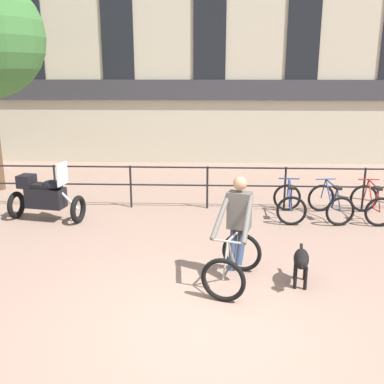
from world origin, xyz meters
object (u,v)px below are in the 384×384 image
object	(u,v)px
parked_bicycle_mid_left	(330,203)
dog	(301,261)
cyclist_with_bike	(236,237)
parked_motorcycle	(45,196)
parked_bicycle_mid_right	(372,204)
parked_bicycle_near_lamp	(289,203)

from	to	relation	value
parked_bicycle_mid_left	dog	bearing A→B (deg)	59.51
cyclist_with_bike	parked_motorcycle	xyz separation A→B (m)	(-4.10, 2.86, -0.20)
cyclist_with_bike	parked_bicycle_mid_left	world-z (taller)	cyclist_with_bike
parked_bicycle_mid_left	parked_bicycle_mid_right	bearing A→B (deg)	170.68
cyclist_with_bike	dog	size ratio (longest dim) A/B	1.90
parked_bicycle_mid_right	parked_motorcycle	bearing A→B (deg)	3.03
dog	parked_motorcycle	world-z (taller)	parked_motorcycle
parked_bicycle_near_lamp	parked_bicycle_mid_right	xyz separation A→B (m)	(1.85, -0.00, -0.00)
parked_motorcycle	cyclist_with_bike	bearing A→B (deg)	-114.95
parked_bicycle_near_lamp	parked_bicycle_mid_left	world-z (taller)	same
parked_bicycle_near_lamp	parked_bicycle_mid_right	world-z (taller)	same
cyclist_with_bike	parked_bicycle_mid_right	distance (m)	4.63
parked_motorcycle	parked_bicycle_mid_right	bearing A→B (deg)	-76.83
parked_bicycle_mid_right	parked_bicycle_near_lamp	bearing A→B (deg)	-0.12
dog	parked_bicycle_near_lamp	bearing A→B (deg)	93.92
parked_bicycle_near_lamp	parked_bicycle_mid_right	bearing A→B (deg)	-176.03
parked_motorcycle	parked_bicycle_near_lamp	size ratio (longest dim) A/B	1.50
cyclist_with_bike	parked_bicycle_mid_right	xyz separation A→B (m)	(3.25, 3.27, -0.41)
dog	cyclist_with_bike	bearing A→B (deg)	-175.59
dog	parked_motorcycle	bearing A→B (deg)	160.19
dog	parked_bicycle_mid_right	world-z (taller)	parked_bicycle_mid_right
parked_bicycle_mid_left	parked_bicycle_mid_right	size ratio (longest dim) A/B	1.08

